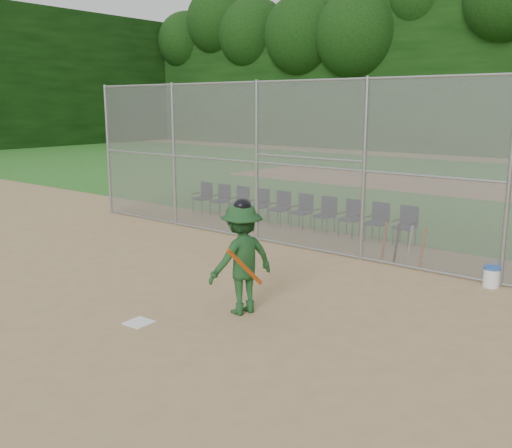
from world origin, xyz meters
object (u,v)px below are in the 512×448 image
Objects in this scene: batter_at_plate at (242,258)px; chair_0 at (202,198)px; water_cooler at (491,277)px; home_plate at (139,323)px.

batter_at_plate is 2.02× the size of chair_0.
chair_0 is (-9.65, 2.03, 0.28)m from water_cooler.
chair_0 reaches higher than water_cooler.
home_plate is 1.94m from batter_at_plate.
home_plate is at bearing -124.31° from batter_at_plate.
batter_at_plate is at bearing -41.57° from chair_0.
home_plate is at bearing -51.81° from chair_0.
batter_at_plate reaches higher than home_plate.
batter_at_plate is 4.86× the size of water_cooler.
water_cooler is at bearing 54.92° from batter_at_plate.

